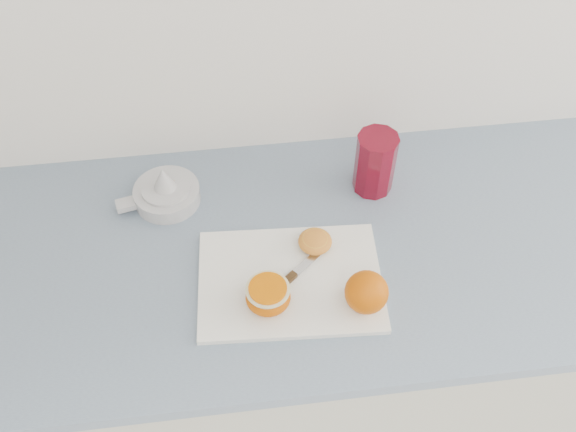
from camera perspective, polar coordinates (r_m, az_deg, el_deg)
The scene contains 8 objects.
counter at distance 1.67m, azimuth 0.21°, elevation -11.97°, with size 2.35×0.64×0.89m.
cutting_board at distance 1.24m, azimuth 0.19°, elevation -5.77°, with size 0.35×0.25×0.01m, color white.
whole_orange at distance 1.17m, azimuth 6.99°, elevation -6.75°, with size 0.08×0.08×0.08m.
half_orange at distance 1.18m, azimuth -1.79°, elevation -7.09°, with size 0.08×0.08×0.05m.
squeezed_shell at distance 1.27m, azimuth 2.42°, elevation -2.25°, with size 0.07×0.07×0.03m.
paring_knife at distance 1.22m, azimuth -0.08°, elevation -5.75°, with size 0.14×0.12×0.01m.
citrus_juicer at distance 1.37m, azimuth -10.82°, elevation 2.10°, with size 0.18×0.14×0.09m.
red_tumbler at distance 1.36m, azimuth 7.72°, elevation 4.54°, with size 0.09×0.09×0.14m.
Camera 1 is at (-0.32, 0.93, 1.92)m, focal length 40.00 mm.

